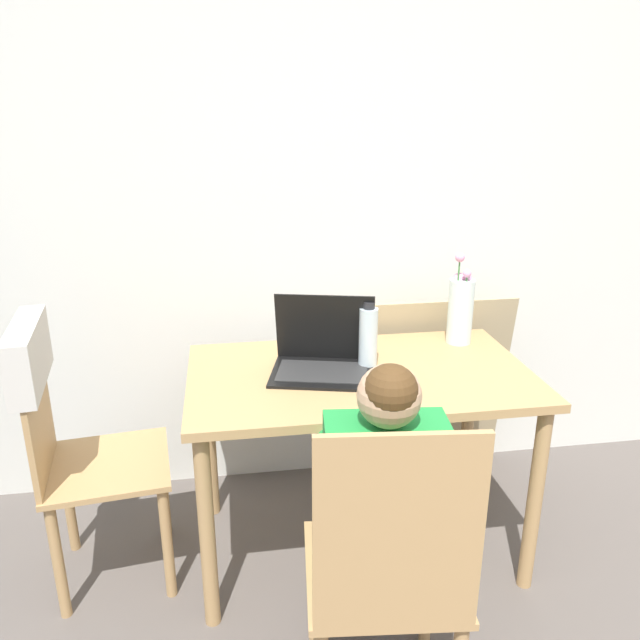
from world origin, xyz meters
name	(u,v)px	position (x,y,z in m)	size (l,w,h in m)	color
wall_back	(329,194)	(0.00, 2.23, 1.25)	(6.40, 0.05, 2.50)	silver
dining_table	(360,397)	(0.01, 1.65, 0.63)	(1.18, 0.69, 0.72)	tan
chair_occupied	(387,576)	(-0.07, 0.94, 0.48)	(0.44, 0.44, 0.95)	tan
chair_spare	(61,416)	(-0.98, 1.63, 0.64)	(0.47, 0.44, 0.96)	tan
person_seated	(382,495)	(-0.06, 1.07, 0.63)	(0.35, 0.45, 1.03)	#1E8438
laptop	(323,354)	(-0.11, 1.69, 0.78)	(0.40, 0.33, 0.26)	black
flower_vase	(460,308)	(0.45, 1.87, 0.86)	(0.10, 0.10, 0.36)	silver
water_bottle	(368,337)	(0.05, 1.69, 0.83)	(0.06, 0.06, 0.24)	silver
cardboard_panel	(435,387)	(0.45, 2.11, 0.42)	(0.64, 0.13, 0.83)	tan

